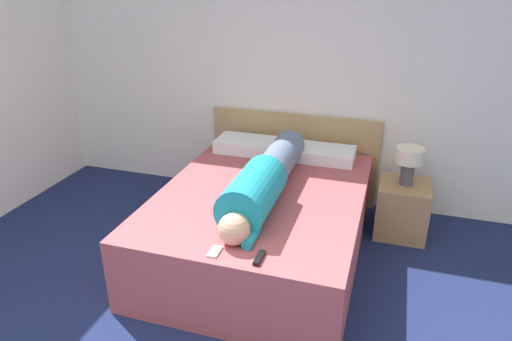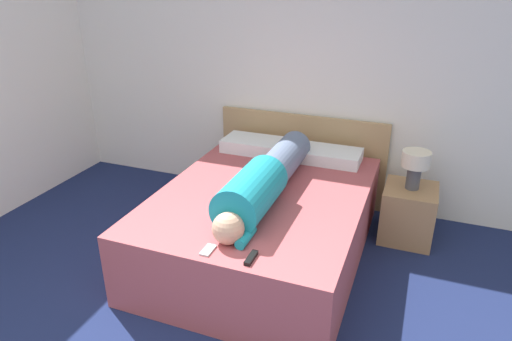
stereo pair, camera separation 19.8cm
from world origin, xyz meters
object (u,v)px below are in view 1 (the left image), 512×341
(bed, at_px, (262,223))
(pillow_second, at_px, (324,154))
(cell_phone, at_px, (215,252))
(nightstand, at_px, (402,209))
(person_lying, at_px, (264,180))
(pillow_near_headboard, at_px, (248,145))
(tv_remote, at_px, (259,258))
(table_lamp, at_px, (409,160))

(bed, relative_size, pillow_second, 3.65)
(bed, distance_m, pillow_second, 0.96)
(cell_phone, bearing_deg, nightstand, 54.60)
(bed, height_order, person_lying, person_lying)
(bed, height_order, cell_phone, cell_phone)
(pillow_near_headboard, relative_size, pillow_second, 1.05)
(person_lying, height_order, pillow_second, person_lying)
(person_lying, relative_size, tv_remote, 10.94)
(bed, height_order, nightstand, bed)
(pillow_near_headboard, bearing_deg, tv_remote, -69.46)
(nightstand, relative_size, person_lying, 0.30)
(nightstand, distance_m, table_lamp, 0.47)
(bed, bearing_deg, pillow_second, 66.46)
(cell_phone, bearing_deg, table_lamp, 54.60)
(tv_remote, bearing_deg, table_lamp, 61.88)
(pillow_near_headboard, bearing_deg, person_lying, -64.65)
(nightstand, height_order, person_lying, person_lying)
(bed, relative_size, tv_remote, 13.84)
(nightstand, height_order, cell_phone, cell_phone)
(table_lamp, height_order, pillow_near_headboard, table_lamp)
(bed, xyz_separation_m, nightstand, (1.11, 0.70, -0.05))
(nightstand, xyz_separation_m, pillow_near_headboard, (-1.50, 0.12, 0.40))
(pillow_second, relative_size, tv_remote, 3.79)
(table_lamp, relative_size, pillow_near_headboard, 0.57)
(nightstand, xyz_separation_m, tv_remote, (-0.86, -1.60, 0.35))
(bed, relative_size, table_lamp, 6.11)
(pillow_near_headboard, distance_m, tv_remote, 1.84)
(pillow_near_headboard, height_order, pillow_second, pillow_near_headboard)
(pillow_near_headboard, xyz_separation_m, pillow_second, (0.75, 0.00, -0.01))
(bed, relative_size, cell_phone, 15.97)
(cell_phone, bearing_deg, bed, 87.87)
(person_lying, xyz_separation_m, pillow_near_headboard, (-0.44, 0.93, -0.09))
(table_lamp, bearing_deg, person_lying, -142.92)
(table_lamp, xyz_separation_m, person_lying, (-1.06, -0.80, 0.02))
(table_lamp, relative_size, person_lying, 0.21)
(nightstand, distance_m, person_lying, 1.42)
(pillow_near_headboard, bearing_deg, nightstand, -4.66)
(nightstand, bearing_deg, bed, -147.88)
(bed, xyz_separation_m, pillow_near_headboard, (-0.39, 0.82, 0.35))
(table_lamp, distance_m, pillow_second, 0.77)
(person_lying, bearing_deg, bed, 114.37)
(table_lamp, xyz_separation_m, pillow_second, (-0.76, 0.12, -0.08))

